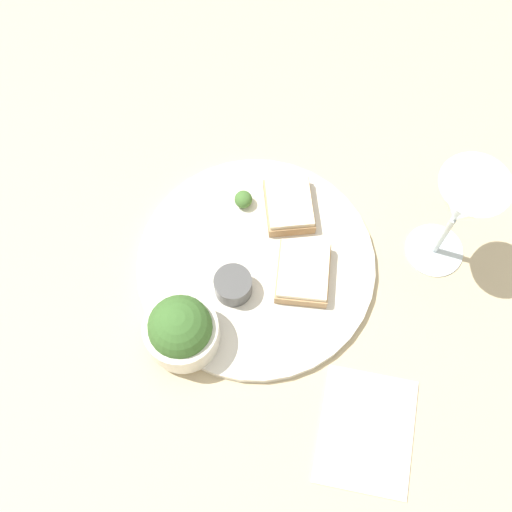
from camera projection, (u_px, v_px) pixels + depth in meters
ground_plane at (256, 266)px, 0.86m from camera, size 4.00×4.00×0.00m
dinner_plate at (256, 264)px, 0.85m from camera, size 0.31×0.31×0.01m
salad_bowl at (181, 330)px, 0.77m from camera, size 0.09×0.09×0.09m
sauce_ramekin at (233, 285)px, 0.81m from camera, size 0.05×0.05×0.03m
cheese_toast_near at (303, 273)px, 0.82m from camera, size 0.10×0.09×0.03m
cheese_toast_far at (291, 206)px, 0.86m from camera, size 0.10×0.10×0.03m
wine_glass at (462, 206)px, 0.75m from camera, size 0.08×0.08×0.18m
garnish at (243, 199)px, 0.87m from camera, size 0.02×0.02×0.02m
napkin at (366, 431)px, 0.77m from camera, size 0.17×0.15×0.01m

